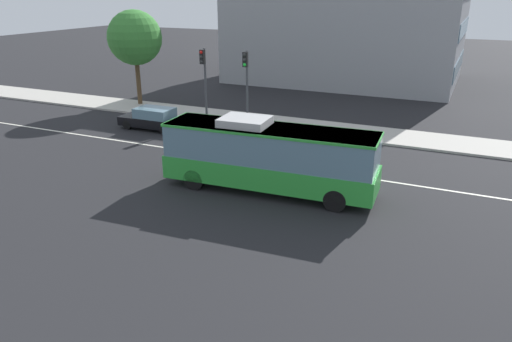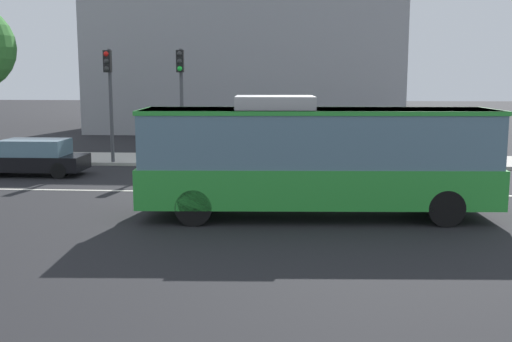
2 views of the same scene
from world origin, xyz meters
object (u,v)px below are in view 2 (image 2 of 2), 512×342
object	(u,v)px
transit_bus	(316,154)
sedan_black_ahead	(32,157)
traffic_light_near_corner	(109,86)
traffic_light_mid_block	(181,86)

from	to	relation	value
transit_bus	sedan_black_ahead	bearing A→B (deg)	146.19
traffic_light_near_corner	traffic_light_mid_block	xyz separation A→B (m)	(3.23, 0.01, 0.00)
sedan_black_ahead	traffic_light_mid_block	xyz separation A→B (m)	(5.64, 2.92, 2.84)
traffic_light_near_corner	traffic_light_mid_block	world-z (taller)	same
transit_bus	traffic_light_mid_block	world-z (taller)	traffic_light_mid_block
traffic_light_near_corner	transit_bus	bearing A→B (deg)	43.15
transit_bus	traffic_light_near_corner	size ratio (longest dim) A/B	1.95
transit_bus	sedan_black_ahead	xyz separation A→B (m)	(-11.36, 6.71, -1.09)
traffic_light_near_corner	sedan_black_ahead	bearing A→B (deg)	-39.42
sedan_black_ahead	traffic_light_mid_block	size ratio (longest dim) A/B	0.87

